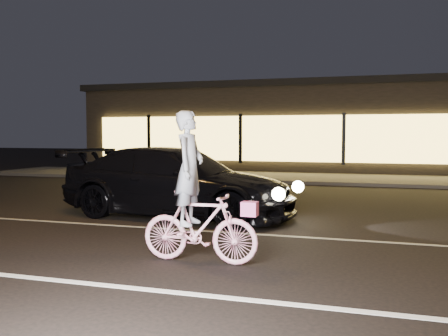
% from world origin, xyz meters
% --- Properties ---
extents(ground, '(90.00, 90.00, 0.00)m').
position_xyz_m(ground, '(0.00, 0.00, 0.00)').
color(ground, black).
rests_on(ground, ground).
extents(lane_stripe_near, '(60.00, 0.12, 0.01)m').
position_xyz_m(lane_stripe_near, '(0.00, -1.50, 0.00)').
color(lane_stripe_near, silver).
rests_on(lane_stripe_near, ground).
extents(lane_stripe_far, '(60.00, 0.10, 0.01)m').
position_xyz_m(lane_stripe_far, '(0.00, 2.00, 0.00)').
color(lane_stripe_far, gray).
rests_on(lane_stripe_far, ground).
extents(sidewalk, '(30.00, 4.00, 0.12)m').
position_xyz_m(sidewalk, '(0.00, 13.00, 0.06)').
color(sidewalk, '#383533').
rests_on(sidewalk, ground).
extents(storefront, '(25.40, 8.42, 4.20)m').
position_xyz_m(storefront, '(0.00, 18.97, 2.15)').
color(storefront, black).
rests_on(storefront, ground).
extents(cyclist, '(1.71, 0.59, 2.15)m').
position_xyz_m(cyclist, '(-1.01, -0.15, 0.76)').
color(cyclist, '#FF5590').
rests_on(cyclist, ground).
extents(sedan, '(5.44, 2.67, 1.52)m').
position_xyz_m(sedan, '(-2.77, 3.38, 0.76)').
color(sedan, black).
rests_on(sedan, ground).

